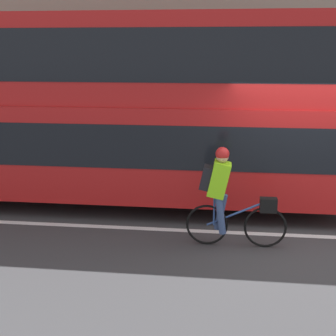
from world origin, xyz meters
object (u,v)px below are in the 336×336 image
(street_sign_post, at_px, (73,106))
(trash_bin, at_px, (271,143))
(cyclist_on_bike, at_px, (226,193))
(bus, at_px, (65,101))

(street_sign_post, bearing_deg, trash_bin, 0.07)
(cyclist_on_bike, height_order, street_sign_post, street_sign_post)
(bus, height_order, cyclist_on_bike, bus)
(trash_bin, bearing_deg, bus, -141.87)
(bus, bearing_deg, cyclist_on_bike, -32.70)
(trash_bin, distance_m, street_sign_post, 5.51)
(bus, xyz_separation_m, trash_bin, (4.43, 3.48, -1.43))
(cyclist_on_bike, xyz_separation_m, street_sign_post, (-4.24, 5.54, 0.65))
(bus, height_order, trash_bin, bus)
(cyclist_on_bike, bearing_deg, bus, 147.30)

